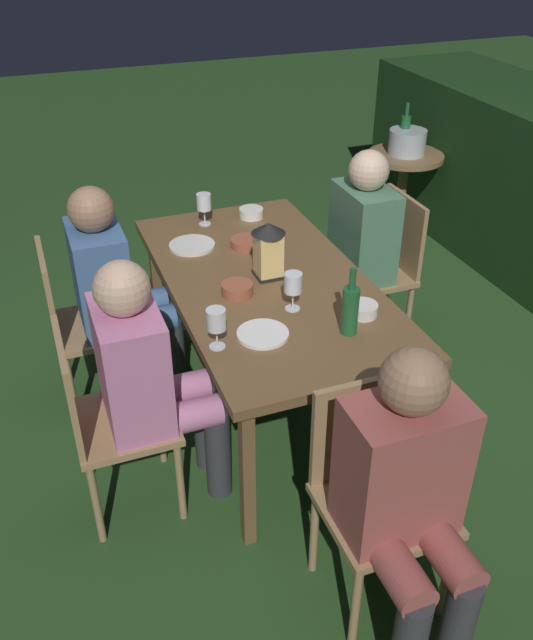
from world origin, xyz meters
name	(u,v)px	position (x,y,z in m)	size (l,w,h in m)	color
ground_plane	(266,406)	(0.00, 0.00, 0.00)	(16.00, 16.00, 0.00)	#26471E
dining_table	(266,290)	(0.00, 0.00, 0.69)	(1.67, 0.87, 0.75)	brown
chair_head_far	(375,486)	(1.08, 0.00, 0.49)	(0.40, 0.42, 0.87)	#9E7A51
person_in_rust	(409,495)	(1.28, 0.00, 0.64)	(0.48, 0.38, 1.15)	#9E4C47
chair_side_right_a	(382,264)	(-0.38, 0.83, 0.49)	(0.42, 0.40, 0.87)	#9E7A51
person_in_green	(352,245)	(-0.38, 0.63, 0.64)	(0.38, 0.47, 1.15)	#4C7A5B
chair_side_left_a	(79,320)	(-0.38, -0.83, 0.49)	(0.42, 0.40, 0.87)	#9E7A51
person_in_blue	(116,286)	(-0.38, -0.63, 0.64)	(0.38, 0.47, 1.15)	#426699
chair_side_left_b	(105,416)	(0.38, -0.83, 0.49)	(0.42, 0.40, 0.87)	#9E7A51
person_in_pink	(150,375)	(0.38, -0.63, 0.64)	(0.38, 0.47, 1.15)	#C675A3
lantern_centerpiece	(268,247)	(-0.02, 0.02, 0.90)	(0.15, 0.15, 0.27)	black
green_bottle_on_table	(350,309)	(0.53, 0.15, 0.86)	(0.07, 0.07, 0.29)	#1E5B2D
wine_glass_a	(204,203)	(-0.67, -0.10, 0.87)	(0.08, 0.08, 0.17)	silver
wine_glass_b	(293,285)	(0.29, 0.01, 0.87)	(0.08, 0.08, 0.17)	silver
wine_glass_c	(216,321)	(0.44, -0.37, 0.87)	(0.08, 0.08, 0.17)	silver
plate_a	(192,245)	(-0.43, -0.23, 0.76)	(0.23, 0.23, 0.01)	silver
plate_b	(263,334)	(0.43, -0.18, 0.76)	(0.21, 0.21, 0.01)	white
bowl_olives	(251,213)	(-0.66, 0.16, 0.78)	(0.13, 0.13, 0.05)	silver
bowl_bread	(237,289)	(0.09, -0.17, 0.78)	(0.14, 0.14, 0.05)	#9E5138
bowl_salad	(363,309)	(0.43, 0.26, 0.78)	(0.13, 0.13, 0.05)	silver
bowl_dip	(246,242)	(-0.34, 0.02, 0.77)	(0.16, 0.16, 0.04)	#9E5138
side_table	(402,184)	(-1.49, 1.61, 0.44)	(0.54, 0.54, 0.67)	brown
ice_bucket	(407,140)	(-1.49, 1.61, 0.76)	(0.26, 0.26, 0.34)	#B2B7BF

